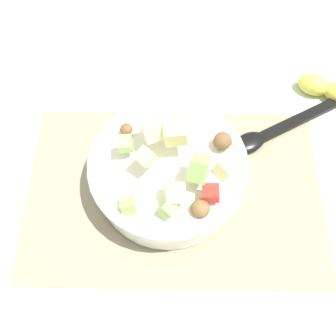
% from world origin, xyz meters
% --- Properties ---
extents(ground_plane, '(2.40, 2.40, 0.00)m').
position_xyz_m(ground_plane, '(0.00, 0.00, 0.00)').
color(ground_plane, silver).
extents(placemat, '(0.46, 0.30, 0.01)m').
position_xyz_m(placemat, '(0.00, 0.00, 0.00)').
color(placemat, gray).
rests_on(placemat, ground_plane).
extents(salad_bowl, '(0.23, 0.23, 0.13)m').
position_xyz_m(salad_bowl, '(0.01, -0.01, 0.05)').
color(salad_bowl, white).
rests_on(salad_bowl, placemat).
extents(serving_spoon, '(0.21, 0.13, 0.01)m').
position_xyz_m(serving_spoon, '(-0.16, -0.11, 0.01)').
color(serving_spoon, black).
rests_on(serving_spoon, placemat).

